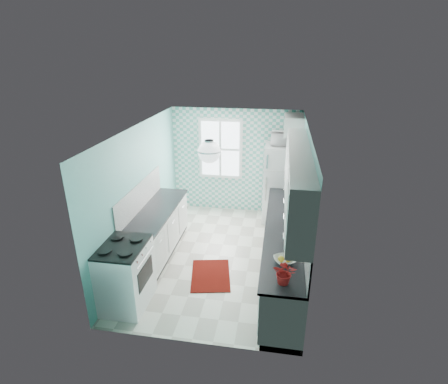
% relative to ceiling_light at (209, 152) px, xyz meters
% --- Properties ---
extents(floor, '(3.00, 4.40, 0.02)m').
position_rel_ceiling_light_xyz_m(floor, '(0.00, 0.80, -2.33)').
color(floor, white).
rests_on(floor, ground).
extents(ceiling, '(3.00, 4.40, 0.02)m').
position_rel_ceiling_light_xyz_m(ceiling, '(0.00, 0.80, 0.19)').
color(ceiling, white).
rests_on(ceiling, wall_back).
extents(wall_back, '(3.00, 0.02, 2.50)m').
position_rel_ceiling_light_xyz_m(wall_back, '(0.00, 3.01, -1.07)').
color(wall_back, '#67B8B0').
rests_on(wall_back, floor).
extents(wall_front, '(3.00, 0.02, 2.50)m').
position_rel_ceiling_light_xyz_m(wall_front, '(0.00, -1.41, -1.07)').
color(wall_front, '#67B8B0').
rests_on(wall_front, floor).
extents(wall_left, '(0.02, 4.40, 2.50)m').
position_rel_ceiling_light_xyz_m(wall_left, '(-1.51, 0.80, -1.07)').
color(wall_left, '#67B8B0').
rests_on(wall_left, floor).
extents(wall_right, '(0.02, 4.40, 2.50)m').
position_rel_ceiling_light_xyz_m(wall_right, '(1.51, 0.80, -1.07)').
color(wall_right, '#67B8B0').
rests_on(wall_right, floor).
extents(accent_wall, '(3.00, 0.01, 2.50)m').
position_rel_ceiling_light_xyz_m(accent_wall, '(0.00, 2.99, -1.07)').
color(accent_wall, '#53B09F').
rests_on(accent_wall, wall_back).
extents(window, '(1.04, 0.05, 1.44)m').
position_rel_ceiling_light_xyz_m(window, '(-0.35, 2.96, -0.77)').
color(window, white).
rests_on(window, wall_back).
extents(backsplash_right, '(0.02, 3.60, 0.51)m').
position_rel_ceiling_light_xyz_m(backsplash_right, '(1.49, 0.40, -1.13)').
color(backsplash_right, white).
rests_on(backsplash_right, wall_right).
extents(backsplash_left, '(0.02, 2.15, 0.51)m').
position_rel_ceiling_light_xyz_m(backsplash_left, '(-1.49, 0.73, -1.13)').
color(backsplash_left, white).
rests_on(backsplash_left, wall_left).
extents(upper_cabinets_right, '(0.33, 3.20, 0.90)m').
position_rel_ceiling_light_xyz_m(upper_cabinets_right, '(1.33, 0.20, -0.42)').
color(upper_cabinets_right, silver).
rests_on(upper_cabinets_right, wall_right).
extents(upper_cabinet_fridge, '(0.40, 0.74, 0.40)m').
position_rel_ceiling_light_xyz_m(upper_cabinet_fridge, '(1.30, 2.63, -0.07)').
color(upper_cabinet_fridge, silver).
rests_on(upper_cabinet_fridge, wall_right).
extents(ceiling_light, '(0.34, 0.34, 0.35)m').
position_rel_ceiling_light_xyz_m(ceiling_light, '(0.00, 0.00, 0.00)').
color(ceiling_light, silver).
rests_on(ceiling_light, ceiling).
extents(base_cabinets_right, '(0.60, 3.60, 0.90)m').
position_rel_ceiling_light_xyz_m(base_cabinets_right, '(1.20, 0.40, -1.87)').
color(base_cabinets_right, white).
rests_on(base_cabinets_right, floor).
extents(countertop_right, '(0.63, 3.60, 0.04)m').
position_rel_ceiling_light_xyz_m(countertop_right, '(1.19, 0.40, -1.40)').
color(countertop_right, black).
rests_on(countertop_right, base_cabinets_right).
extents(base_cabinets_left, '(0.60, 2.15, 0.90)m').
position_rel_ceiling_light_xyz_m(base_cabinets_left, '(-1.20, 0.73, -1.87)').
color(base_cabinets_left, white).
rests_on(base_cabinets_left, floor).
extents(countertop_left, '(0.63, 2.15, 0.04)m').
position_rel_ceiling_light_xyz_m(countertop_left, '(-1.19, 0.73, -1.40)').
color(countertop_left, black).
rests_on(countertop_left, base_cabinets_left).
extents(fridge, '(0.78, 0.77, 1.79)m').
position_rel_ceiling_light_xyz_m(fridge, '(1.11, 2.61, -1.43)').
color(fridge, white).
rests_on(fridge, floor).
extents(stove, '(0.68, 0.85, 1.03)m').
position_rel_ceiling_light_xyz_m(stove, '(-1.20, -0.77, -1.79)').
color(stove, white).
rests_on(stove, floor).
extents(sink, '(0.51, 0.43, 0.53)m').
position_rel_ceiling_light_xyz_m(sink, '(1.20, 1.42, -1.39)').
color(sink, silver).
rests_on(sink, countertop_right).
extents(rug, '(0.84, 1.07, 0.02)m').
position_rel_ceiling_light_xyz_m(rug, '(-0.04, 0.14, -2.32)').
color(rug, maroon).
rests_on(rug, floor).
extents(dish_towel, '(0.07, 0.21, 0.32)m').
position_rel_ceiling_light_xyz_m(dish_towel, '(0.89, 1.40, -1.84)').
color(dish_towel, teal).
rests_on(dish_towel, base_cabinets_right).
extents(fruit_bowl, '(0.38, 0.38, 0.07)m').
position_rel_ceiling_light_xyz_m(fruit_bowl, '(1.20, -0.66, -1.35)').
color(fruit_bowl, white).
rests_on(fruit_bowl, countertop_right).
extents(potted_plant, '(0.33, 0.29, 0.33)m').
position_rel_ceiling_light_xyz_m(potted_plant, '(1.20, -1.14, -1.22)').
color(potted_plant, '#A91C1B').
rests_on(potted_plant, countertop_right).
extents(soap_bottle, '(0.11, 0.11, 0.19)m').
position_rel_ceiling_light_xyz_m(soap_bottle, '(1.25, 1.73, -1.29)').
color(soap_bottle, '#93B7CC').
rests_on(soap_bottle, countertop_right).
extents(microwave, '(0.56, 0.39, 0.30)m').
position_rel_ceiling_light_xyz_m(microwave, '(1.11, 2.61, -0.38)').
color(microwave, silver).
rests_on(microwave, fridge).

